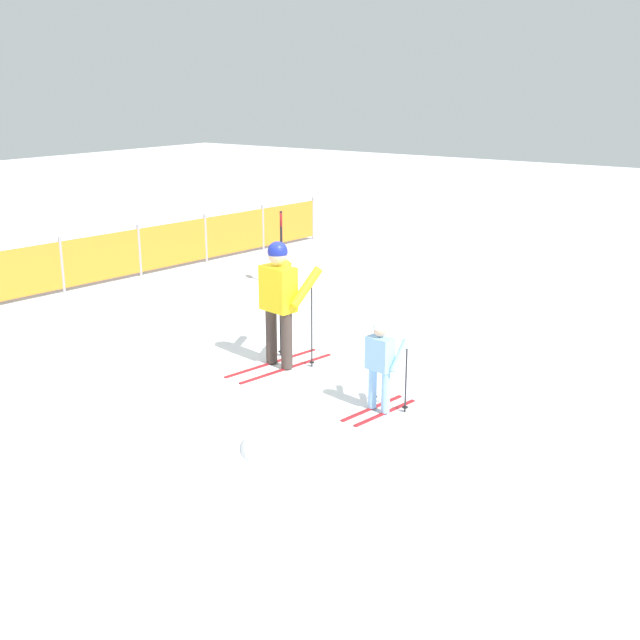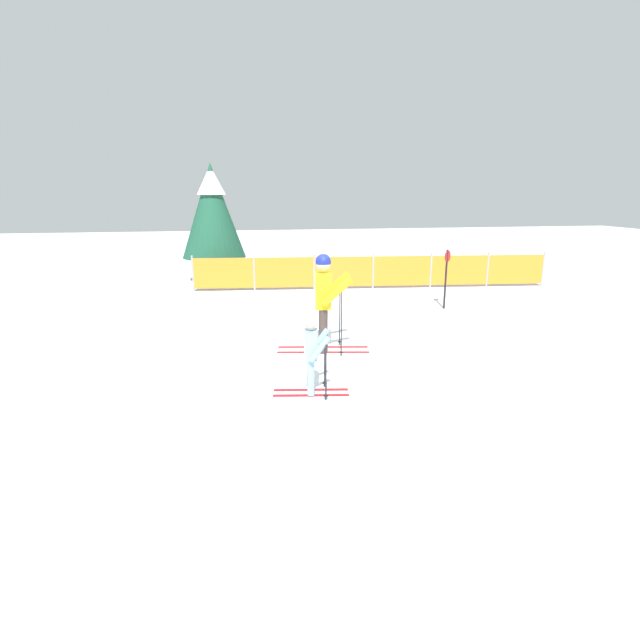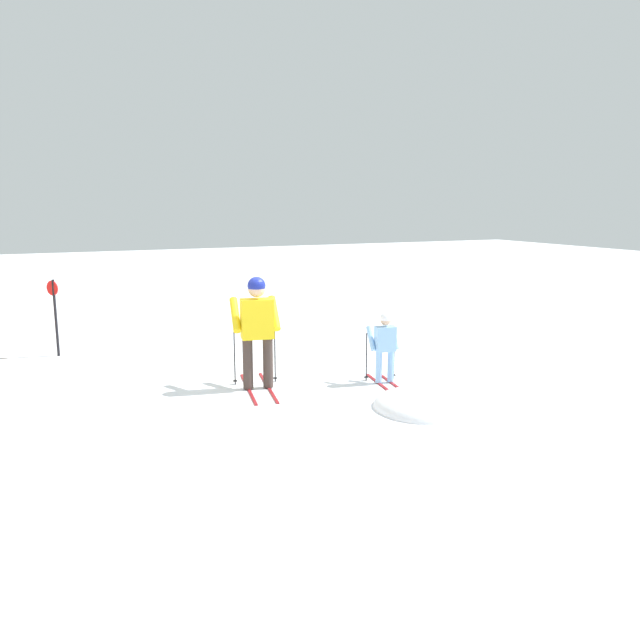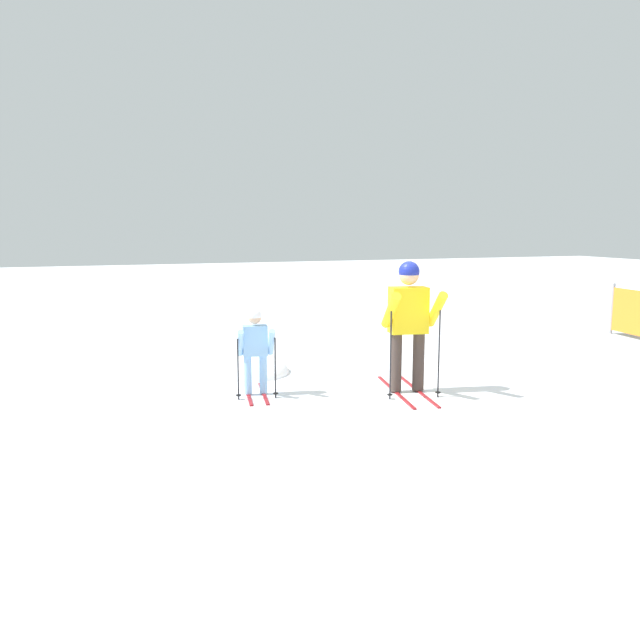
{
  "view_description": "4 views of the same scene",
  "coord_description": "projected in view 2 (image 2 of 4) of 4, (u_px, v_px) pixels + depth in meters",
  "views": [
    {
      "loc": [
        -8.37,
        -6.54,
        3.8
      ],
      "look_at": [
        -0.36,
        -0.81,
        0.85
      ],
      "focal_mm": 45.0,
      "sensor_mm": 36.0,
      "label": 1
    },
    {
      "loc": [
        -1.81,
        -8.52,
        2.8
      ],
      "look_at": [
        -0.38,
        -0.72,
        0.76
      ],
      "focal_mm": 28.0,
      "sensor_mm": 36.0,
      "label": 2
    },
    {
      "loc": [
        -9.12,
        2.99,
        2.86
      ],
      "look_at": [
        -0.24,
        -1.02,
        1.02
      ],
      "focal_mm": 35.0,
      "sensor_mm": 36.0,
      "label": 3
    },
    {
      "loc": [
        7.1,
        -3.85,
        2.22
      ],
      "look_at": [
        -0.33,
        -1.18,
        1.02
      ],
      "focal_mm": 35.0,
      "sensor_mm": 36.0,
      "label": 4
    }
  ],
  "objects": [
    {
      "name": "ground_plane",
      "position": [
        333.0,
        350.0,
        9.13
      ],
      "size": [
        60.0,
        60.0,
        0.0
      ],
      "primitive_type": "plane",
      "color": "white"
    },
    {
      "name": "skier_adult",
      "position": [
        325.0,
        294.0,
        8.85
      ],
      "size": [
        1.7,
        0.82,
        1.76
      ],
      "rotation": [
        0.0,
        0.0,
        -0.17
      ],
      "color": "maroon",
      "rests_on": "ground_plane"
    },
    {
      "name": "skier_child",
      "position": [
        312.0,
        349.0,
        6.99
      ],
      "size": [
        1.11,
        0.54,
        1.15
      ],
      "rotation": [
        0.0,
        0.0,
        -0.16
      ],
      "color": "maroon",
      "rests_on": "ground_plane"
    },
    {
      "name": "safety_fence",
      "position": [
        373.0,
        271.0,
        14.79
      ],
      "size": [
        10.54,
        1.07,
        1.05
      ],
      "rotation": [
        0.0,
        0.0,
        -0.1
      ],
      "color": "gray",
      "rests_on": "ground_plane"
    },
    {
      "name": "conifer_far",
      "position": [
        212.0,
        209.0,
        15.59
      ],
      "size": [
        1.98,
        1.98,
        3.68
      ],
      "color": "#4C3823",
      "rests_on": "ground_plane"
    },
    {
      "name": "trail_marker",
      "position": [
        446.0,
        273.0,
        12.16
      ],
      "size": [
        0.23,
        0.19,
        1.45
      ],
      "color": "black",
      "rests_on": "ground_plane"
    },
    {
      "name": "snow_mound",
      "position": [
        220.0,
        393.0,
        7.17
      ],
      "size": [
        1.33,
        1.13,
        0.53
      ],
      "primitive_type": "ellipsoid",
      "color": "white",
      "rests_on": "ground_plane"
    }
  ]
}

